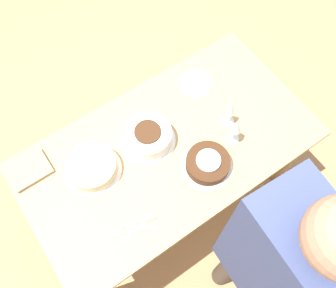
% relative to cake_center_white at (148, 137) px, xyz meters
% --- Properties ---
extents(ground_plane, '(12.00, 12.00, 0.00)m').
position_rel_cake_center_white_xyz_m(ground_plane, '(0.06, -0.09, -0.77)').
color(ground_plane, '#A87F56').
extents(dining_table, '(1.50, 0.81, 0.72)m').
position_rel_cake_center_white_xyz_m(dining_table, '(0.06, -0.09, -0.16)').
color(dining_table, tan).
rests_on(dining_table, ground_plane).
extents(cake_center_white, '(0.28, 0.28, 0.11)m').
position_rel_cake_center_white_xyz_m(cake_center_white, '(0.00, 0.00, 0.00)').
color(cake_center_white, white).
rests_on(cake_center_white, dining_table).
extents(cake_front_chocolate, '(0.26, 0.26, 0.08)m').
position_rel_cake_center_white_xyz_m(cake_front_chocolate, '(0.16, -0.28, -0.01)').
color(cake_front_chocolate, white).
rests_on(cake_front_chocolate, dining_table).
extents(cake_back_decorated, '(0.28, 0.28, 0.08)m').
position_rel_cake_center_white_xyz_m(cake_back_decorated, '(-0.31, 0.02, -0.01)').
color(cake_back_decorated, white).
rests_on(cake_back_decorated, dining_table).
extents(wine_glass_near, '(0.07, 0.07, 0.19)m').
position_rel_cake_center_white_xyz_m(wine_glass_near, '(0.36, -0.24, 0.08)').
color(wine_glass_near, silver).
rests_on(wine_glass_near, dining_table).
extents(wine_glass_far, '(0.07, 0.07, 0.19)m').
position_rel_cake_center_white_xyz_m(wine_glass_far, '(0.40, -0.14, 0.07)').
color(wine_glass_far, silver).
rests_on(wine_glass_far, dining_table).
extents(dessert_plate_right, '(0.18, 0.18, 0.01)m').
position_rel_cake_center_white_xyz_m(dessert_plate_right, '(0.41, 0.14, -0.04)').
color(dessert_plate_right, silver).
rests_on(dessert_plate_right, dining_table).
extents(fork_pile, '(0.22, 0.12, 0.01)m').
position_rel_cake_center_white_xyz_m(fork_pile, '(-0.29, -0.34, -0.04)').
color(fork_pile, silver).
rests_on(fork_pile, dining_table).
extents(napkin_stack, '(0.19, 0.15, 0.02)m').
position_rel_cake_center_white_xyz_m(napkin_stack, '(-0.57, 0.19, -0.04)').
color(napkin_stack, gray).
rests_on(napkin_stack, dining_table).
extents(person_cutting, '(0.25, 0.41, 1.73)m').
position_rel_cake_center_white_xyz_m(person_cutting, '(0.01, -0.83, 0.28)').
color(person_cutting, '#4C4238').
rests_on(person_cutting, ground_plane).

